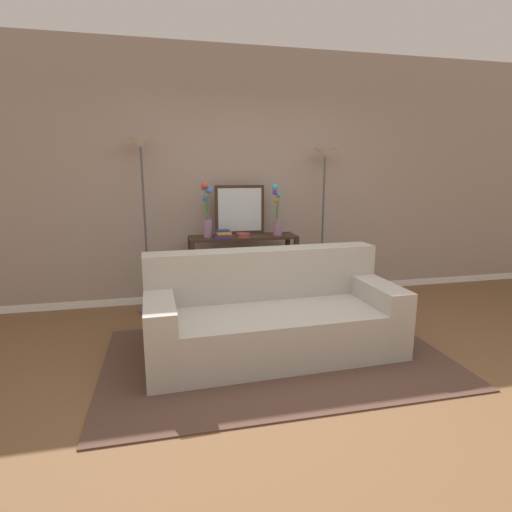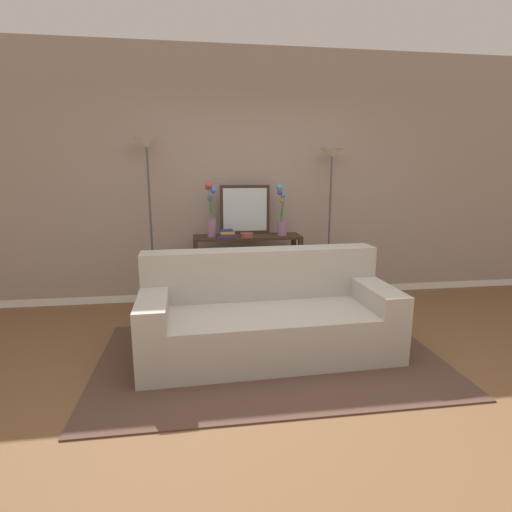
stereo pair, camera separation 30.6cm
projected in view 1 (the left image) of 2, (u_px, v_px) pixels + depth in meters
ground_plane at (306, 393)px, 2.96m from camera, size 16.00×16.00×0.02m
back_wall at (243, 179)px, 4.93m from camera, size 12.00×0.15×2.99m
area_rug at (276, 357)px, 3.49m from camera, size 2.90×1.80×0.01m
couch at (272, 317)px, 3.59m from camera, size 2.21×1.01×0.88m
console_table at (243, 259)px, 4.69m from camera, size 1.24×0.38×0.85m
floor_lamp_left at (142, 177)px, 4.34m from camera, size 0.28×0.28×1.94m
floor_lamp_right at (324, 183)px, 4.81m from camera, size 0.28×0.28×1.84m
wall_mirror at (240, 210)px, 4.73m from camera, size 0.58×0.02×0.57m
vase_tall_flowers at (207, 214)px, 4.49m from camera, size 0.13×0.13×0.62m
vase_short_flowers at (277, 215)px, 4.66m from camera, size 0.13×0.12×0.59m
fruit_bowl at (243, 235)px, 4.51m from camera, size 0.15×0.15×0.05m
book_stack at (224, 234)px, 4.48m from camera, size 0.20×0.17×0.09m
book_row_under_console at (213, 304)px, 4.72m from camera, size 0.28×0.17×0.13m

